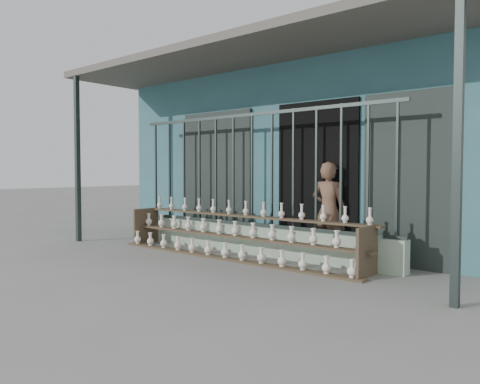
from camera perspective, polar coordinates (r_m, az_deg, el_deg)
The scene contains 6 objects.
ground at distance 6.62m, azimuth -5.63°, elevation -8.99°, with size 60.00×60.00×0.00m, color slate.
workshop_building at distance 9.92m, azimuth 12.10°, elevation 4.24°, with size 7.40×6.60×3.21m.
parapet_wall at distance 7.53m, azimuth 1.47°, elevation -5.82°, with size 5.00×0.20×0.45m, color #A9C2A6.
security_fence at distance 7.45m, azimuth 1.48°, elevation 2.76°, with size 5.00×0.04×1.80m.
shelf_rack at distance 7.20m, azimuth -0.64°, elevation -5.11°, with size 4.50×0.68×0.85m.
elderly_woman at distance 7.10m, azimuth 10.75°, elevation -2.27°, with size 0.53×0.35×1.46m, color brown.
Camera 1 is at (4.62, -4.54, 1.33)m, focal length 35.00 mm.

